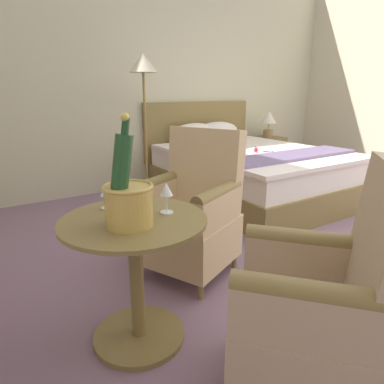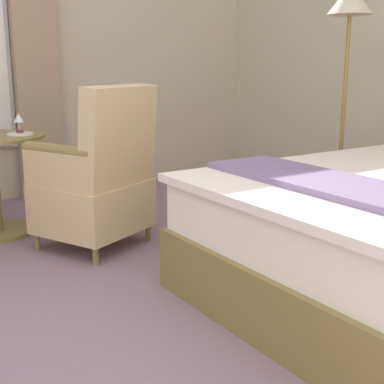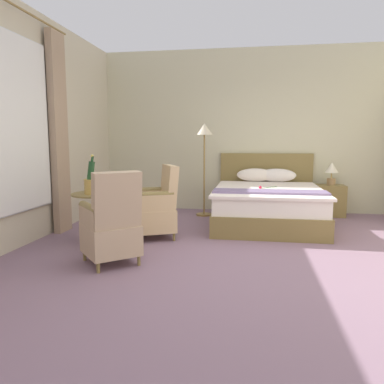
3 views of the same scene
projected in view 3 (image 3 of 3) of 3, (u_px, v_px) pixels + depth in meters
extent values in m
plane|color=gray|center=(238.00, 260.00, 4.20)|extent=(7.73, 7.73, 0.00)
cube|color=beige|center=(246.00, 131.00, 7.11)|extent=(5.57, 0.12, 3.04)
cube|color=beige|center=(4.00, 124.00, 4.44)|extent=(0.12, 6.35, 3.04)
cube|color=white|center=(11.00, 124.00, 4.43)|extent=(0.02, 1.58, 2.16)
cube|color=white|center=(13.00, 124.00, 4.42)|extent=(0.02, 1.51, 2.12)
cube|color=tan|center=(59.00, 134.00, 5.38)|extent=(0.10, 0.36, 2.85)
cylinder|color=olive|center=(11.00, 3.00, 4.23)|extent=(0.03, 2.48, 0.03)
cube|color=olive|center=(267.00, 215.00, 6.02)|extent=(1.62, 2.19, 0.31)
cube|color=white|center=(268.00, 198.00, 5.98)|extent=(1.57, 2.13, 0.24)
cube|color=white|center=(268.00, 189.00, 5.91)|extent=(1.66, 2.06, 0.04)
cube|color=slate|center=(270.00, 192.00, 5.37)|extent=(1.62, 0.39, 0.03)
cube|color=olive|center=(266.00, 174.00, 7.06)|extent=(1.70, 0.08, 0.80)
ellipsoid|color=white|center=(255.00, 175.00, 6.89)|extent=(0.69, 0.24, 0.25)
ellipsoid|color=white|center=(277.00, 175.00, 6.83)|extent=(0.69, 0.25, 0.26)
cylinder|color=#2D6628|center=(269.00, 187.00, 5.90)|extent=(0.27, 0.30, 0.01)
sphere|color=#DB2342|center=(260.00, 187.00, 5.77)|extent=(0.05, 0.05, 0.05)
ellipsoid|color=#33702D|center=(269.00, 189.00, 5.63)|extent=(0.03, 0.05, 0.01)
cube|color=white|center=(269.00, 188.00, 5.76)|extent=(0.10, 0.13, 0.00)
cube|color=olive|center=(330.00, 200.00, 6.68)|extent=(0.49, 0.37, 0.56)
sphere|color=olive|center=(346.00, 194.00, 6.62)|extent=(0.02, 0.02, 0.02)
cylinder|color=#96744A|center=(331.00, 182.00, 6.63)|extent=(0.15, 0.15, 0.12)
cylinder|color=tan|center=(331.00, 175.00, 6.62)|extent=(0.02, 0.02, 0.10)
cone|color=#EFE5C6|center=(332.00, 168.00, 6.60)|extent=(0.23, 0.23, 0.18)
cylinder|color=olive|center=(204.00, 214.00, 6.76)|extent=(0.28, 0.28, 0.03)
cylinder|color=olive|center=(204.00, 175.00, 6.66)|extent=(0.03, 0.03, 1.41)
cone|color=beige|center=(204.00, 129.00, 6.56)|extent=(0.30, 0.30, 0.20)
cylinder|color=olive|center=(101.00, 243.00, 4.85)|extent=(0.47, 0.47, 0.03)
cylinder|color=olive|center=(100.00, 220.00, 4.80)|extent=(0.07, 0.07, 0.65)
cylinder|color=olive|center=(99.00, 194.00, 4.76)|extent=(0.70, 0.70, 0.02)
cylinder|color=tan|center=(93.00, 187.00, 4.68)|extent=(0.21, 0.21, 0.18)
torus|color=tan|center=(93.00, 180.00, 4.67)|extent=(0.22, 0.22, 0.02)
cylinder|color=white|center=(93.00, 181.00, 4.67)|extent=(0.19, 0.19, 0.03)
cylinder|color=#1E4723|center=(91.00, 174.00, 4.67)|extent=(0.12, 0.08, 0.32)
cylinder|color=#193D1E|center=(92.00, 159.00, 4.64)|extent=(0.04, 0.03, 0.07)
sphere|color=gold|center=(92.00, 156.00, 4.63)|extent=(0.04, 0.04, 0.04)
cylinder|color=white|center=(111.00, 193.00, 4.72)|extent=(0.07, 0.07, 0.01)
cylinder|color=white|center=(111.00, 190.00, 4.71)|extent=(0.01, 0.01, 0.08)
cone|color=white|center=(111.00, 184.00, 4.70)|extent=(0.07, 0.07, 0.06)
cylinder|color=white|center=(102.00, 191.00, 4.97)|extent=(0.07, 0.07, 0.01)
cylinder|color=white|center=(102.00, 188.00, 4.96)|extent=(0.01, 0.01, 0.06)
cone|color=white|center=(102.00, 184.00, 4.96)|extent=(0.07, 0.07, 0.06)
cylinder|color=white|center=(110.00, 191.00, 4.92)|extent=(0.17, 0.17, 0.01)
sphere|color=maroon|center=(111.00, 190.00, 4.92)|extent=(0.02, 0.02, 0.02)
sphere|color=maroon|center=(108.00, 190.00, 4.91)|extent=(0.03, 0.03, 0.03)
sphere|color=maroon|center=(111.00, 190.00, 4.93)|extent=(0.02, 0.02, 0.02)
cylinder|color=olive|center=(134.00, 231.00, 5.37)|extent=(0.04, 0.04, 0.11)
cylinder|color=olive|center=(138.00, 239.00, 4.88)|extent=(0.04, 0.04, 0.11)
cylinder|color=olive|center=(166.00, 228.00, 5.49)|extent=(0.04, 0.04, 0.11)
cylinder|color=olive|center=(174.00, 237.00, 5.01)|extent=(0.04, 0.04, 0.11)
cube|color=#D4B382|center=(153.00, 219.00, 5.16)|extent=(0.75, 0.77, 0.30)
cube|color=#D4B382|center=(169.00, 186.00, 5.16)|extent=(0.39, 0.58, 0.60)
cube|color=#D4B382|center=(149.00, 198.00, 5.35)|extent=(0.50, 0.29, 0.22)
cylinder|color=olive|center=(148.00, 190.00, 5.34)|extent=(0.50, 0.29, 0.09)
cube|color=#D4B382|center=(154.00, 203.00, 4.89)|extent=(0.50, 0.29, 0.22)
cylinder|color=olive|center=(154.00, 195.00, 4.87)|extent=(0.50, 0.29, 0.09)
cylinder|color=olive|center=(122.00, 250.00, 4.40)|extent=(0.04, 0.04, 0.11)
cylinder|color=olive|center=(85.00, 256.00, 4.17)|extent=(0.04, 0.04, 0.11)
cylinder|color=olive|center=(139.00, 260.00, 4.01)|extent=(0.04, 0.04, 0.11)
cylinder|color=olive|center=(98.00, 268.00, 3.77)|extent=(0.04, 0.04, 0.11)
cube|color=tan|center=(111.00, 239.00, 4.06)|extent=(0.76, 0.76, 0.32)
cube|color=tan|center=(117.00, 200.00, 3.81)|extent=(0.49, 0.46, 0.60)
cube|color=tan|center=(128.00, 213.00, 4.15)|extent=(0.40, 0.44, 0.20)
cylinder|color=olive|center=(128.00, 204.00, 4.14)|extent=(0.40, 0.44, 0.09)
cube|color=tan|center=(90.00, 217.00, 3.93)|extent=(0.40, 0.44, 0.20)
cylinder|color=olive|center=(90.00, 208.00, 3.92)|extent=(0.40, 0.44, 0.09)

